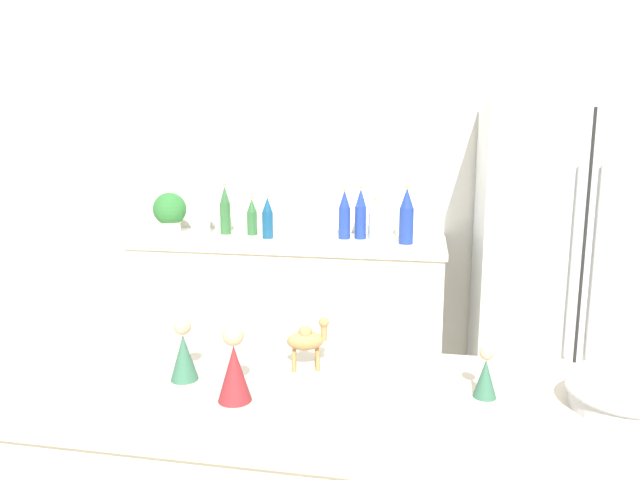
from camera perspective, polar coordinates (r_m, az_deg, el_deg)
wall_back at (r=3.61m, az=5.75°, el=6.14°), size 8.00×0.06×2.55m
back_counter at (r=3.52m, az=-3.09°, el=-7.36°), size 1.84×0.63×0.93m
refrigerator at (r=3.35m, az=23.30°, el=-2.29°), size 0.93×0.70×1.70m
potted_plant at (r=3.69m, az=-14.79°, el=2.81°), size 0.21×0.21×0.26m
paper_towel_roll at (r=3.58m, az=-11.79°, el=2.49°), size 0.10×0.10×0.26m
back_bottle_0 at (r=3.39m, az=2.46°, el=2.53°), size 0.07×0.07×0.30m
back_bottle_1 at (r=3.42m, az=-5.27°, el=2.20°), size 0.07×0.07×0.26m
back_bottle_2 at (r=3.55m, az=-6.81°, el=2.29°), size 0.06×0.06×0.23m
back_bottle_3 at (r=3.26m, az=8.64°, el=2.34°), size 0.08×0.08×0.33m
back_bottle_4 at (r=3.39m, az=5.48°, el=2.03°), size 0.07×0.07×0.25m
back_bottle_5 at (r=3.39m, az=4.08°, el=2.60°), size 0.07×0.07×0.31m
back_bottle_6 at (r=3.60m, az=-9.46°, el=2.95°), size 0.07×0.07×0.31m
fruit_bowl at (r=1.38m, az=27.96°, el=-13.71°), size 0.22×0.22×0.05m
camel_figurine at (r=1.40m, az=-1.28°, el=-9.91°), size 0.11×0.07×0.13m
wise_man_figurine_blue at (r=1.32m, az=16.22°, el=-12.84°), size 0.05×0.05×0.12m
wise_man_figurine_crimson at (r=1.38m, az=-13.48°, el=-10.95°), size 0.06×0.06×0.15m
wise_man_figurine_purple at (r=1.26m, az=-8.58°, el=-12.56°), size 0.07×0.07×0.17m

